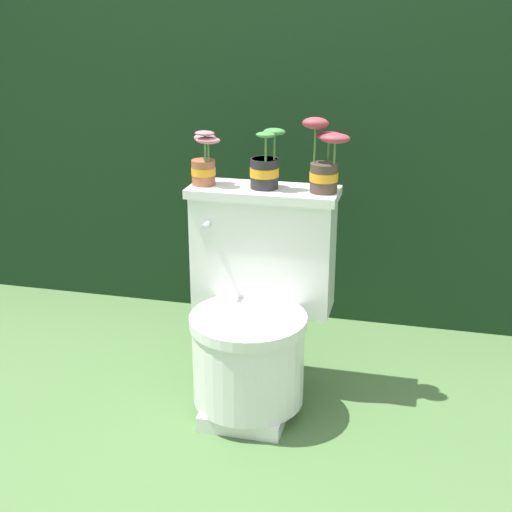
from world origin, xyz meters
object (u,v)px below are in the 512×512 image
toilet (255,312)px  potted_plant_left (204,162)px  potted_plant_midleft (265,168)px  potted_plant_middle (325,162)px

toilet → potted_plant_left: (-0.20, 0.12, 0.48)m
potted_plant_midleft → potted_plant_middle: 0.20m
toilet → potted_plant_left: bearing=150.5°
potted_plant_left → potted_plant_midleft: (0.21, 0.00, -0.01)m
potted_plant_midleft → potted_plant_middle: (0.20, 0.00, 0.03)m
toilet → potted_plant_left: size_ratio=3.89×
toilet → potted_plant_middle: size_ratio=3.05×
potted_plant_left → potted_plant_midleft: 0.21m
potted_plant_left → potted_plant_midleft: size_ratio=0.93×
potted_plant_left → potted_plant_middle: potted_plant_middle is taller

